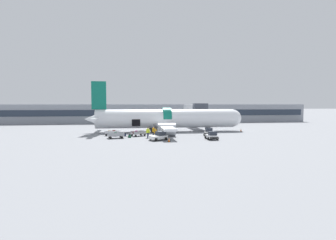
{
  "coord_description": "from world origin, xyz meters",
  "views": [
    {
      "loc": [
        -4.96,
        -50.72,
        5.95
      ],
      "look_at": [
        2.45,
        3.59,
        2.59
      ],
      "focal_mm": 28.0,
      "sensor_mm": 36.0,
      "label": 1
    }
  ],
  "objects_px": {
    "suitcase_on_tarmac_upright": "(130,136)",
    "suitcase_on_tarmac_spare": "(125,135)",
    "ground_crew_loader_a": "(155,132)",
    "ground_crew_loader_b": "(148,132)",
    "baggage_cart_queued": "(113,133)",
    "ground_crew_driver": "(153,131)",
    "baggage_cart_loading": "(138,133)",
    "baggage_tug_lead": "(159,136)",
    "baggage_tug_rear": "(212,136)",
    "baggage_tug_mid": "(209,132)",
    "airplane": "(165,119)",
    "baggage_cart_empty": "(116,135)"
  },
  "relations": [
    {
      "from": "baggage_cart_loading",
      "to": "ground_crew_loader_a",
      "type": "distance_m",
      "value": 3.83
    },
    {
      "from": "ground_crew_loader_b",
      "to": "ground_crew_driver",
      "type": "xyz_separation_m",
      "value": [
        1.12,
        1.92,
        -0.04
      ]
    },
    {
      "from": "airplane",
      "to": "baggage_cart_queued",
      "type": "height_order",
      "value": "airplane"
    },
    {
      "from": "ground_crew_loader_a",
      "to": "baggage_tug_rear",
      "type": "bearing_deg",
      "value": -24.22
    },
    {
      "from": "baggage_tug_lead",
      "to": "baggage_cart_empty",
      "type": "height_order",
      "value": "baggage_tug_lead"
    },
    {
      "from": "baggage_tug_rear",
      "to": "suitcase_on_tarmac_upright",
      "type": "height_order",
      "value": "baggage_tug_rear"
    },
    {
      "from": "baggage_cart_loading",
      "to": "baggage_cart_queued",
      "type": "height_order",
      "value": "baggage_cart_queued"
    },
    {
      "from": "baggage_cart_queued",
      "to": "suitcase_on_tarmac_upright",
      "type": "relative_size",
      "value": 5.72
    },
    {
      "from": "baggage_cart_empty",
      "to": "ground_crew_driver",
      "type": "height_order",
      "value": "ground_crew_driver"
    },
    {
      "from": "baggage_tug_mid",
      "to": "ground_crew_loader_a",
      "type": "distance_m",
      "value": 10.2
    },
    {
      "from": "ground_crew_loader_a",
      "to": "ground_crew_loader_b",
      "type": "height_order",
      "value": "ground_crew_loader_b"
    },
    {
      "from": "baggage_tug_lead",
      "to": "ground_crew_driver",
      "type": "xyz_separation_m",
      "value": [
        -0.47,
        5.25,
        0.3
      ]
    },
    {
      "from": "ground_crew_loader_b",
      "to": "suitcase_on_tarmac_upright",
      "type": "relative_size",
      "value": 3.1
    },
    {
      "from": "airplane",
      "to": "ground_crew_driver",
      "type": "bearing_deg",
      "value": -111.06
    },
    {
      "from": "airplane",
      "to": "ground_crew_driver",
      "type": "relative_size",
      "value": 18.97
    },
    {
      "from": "baggage_tug_rear",
      "to": "suitcase_on_tarmac_upright",
      "type": "xyz_separation_m",
      "value": [
        -13.67,
        4.27,
        -0.36
      ]
    },
    {
      "from": "baggage_tug_mid",
      "to": "baggage_cart_loading",
      "type": "height_order",
      "value": "baggage_tug_mid"
    },
    {
      "from": "baggage_cart_queued",
      "to": "suitcase_on_tarmac_upright",
      "type": "distance_m",
      "value": 4.69
    },
    {
      "from": "airplane",
      "to": "baggage_tug_mid",
      "type": "xyz_separation_m",
      "value": [
        7.36,
        -8.39,
        -2.09
      ]
    },
    {
      "from": "baggage_cart_queued",
      "to": "baggage_cart_empty",
      "type": "distance_m",
      "value": 3.93
    },
    {
      "from": "ground_crew_loader_a",
      "to": "ground_crew_driver",
      "type": "distance_m",
      "value": 1.51
    },
    {
      "from": "baggage_tug_rear",
      "to": "ground_crew_driver",
      "type": "distance_m",
      "value": 10.89
    },
    {
      "from": "airplane",
      "to": "ground_crew_loader_a",
      "type": "bearing_deg",
      "value": -106.61
    },
    {
      "from": "baggage_cart_queued",
      "to": "suitcase_on_tarmac_spare",
      "type": "distance_m",
      "value": 2.52
    },
    {
      "from": "baggage_cart_empty",
      "to": "ground_crew_loader_a",
      "type": "relative_size",
      "value": 2.27
    },
    {
      "from": "baggage_cart_empty",
      "to": "baggage_cart_queued",
      "type": "bearing_deg",
      "value": 103.48
    },
    {
      "from": "baggage_tug_rear",
      "to": "ground_crew_loader_b",
      "type": "distance_m",
      "value": 11.09
    },
    {
      "from": "suitcase_on_tarmac_spare",
      "to": "ground_crew_loader_b",
      "type": "bearing_deg",
      "value": -36.84
    },
    {
      "from": "ground_crew_loader_b",
      "to": "airplane",
      "type": "bearing_deg",
      "value": 67.02
    },
    {
      "from": "baggage_tug_rear",
      "to": "ground_crew_driver",
      "type": "xyz_separation_m",
      "value": [
        -9.34,
        5.58,
        0.33
      ]
    },
    {
      "from": "suitcase_on_tarmac_upright",
      "to": "suitcase_on_tarmac_spare",
      "type": "xyz_separation_m",
      "value": [
        -0.89,
        2.46,
        -0.01
      ]
    },
    {
      "from": "baggage_cart_loading",
      "to": "suitcase_on_tarmac_upright",
      "type": "bearing_deg",
      "value": -125.68
    },
    {
      "from": "baggage_tug_mid",
      "to": "ground_crew_driver",
      "type": "height_order",
      "value": "ground_crew_driver"
    },
    {
      "from": "baggage_cart_queued",
      "to": "suitcase_on_tarmac_upright",
      "type": "height_order",
      "value": "baggage_cart_queued"
    },
    {
      "from": "baggage_cart_queued",
      "to": "ground_crew_driver",
      "type": "relative_size",
      "value": 1.92
    },
    {
      "from": "baggage_cart_loading",
      "to": "baggage_cart_queued",
      "type": "bearing_deg",
      "value": 166.13
    },
    {
      "from": "baggage_tug_mid",
      "to": "ground_crew_loader_a",
      "type": "xyz_separation_m",
      "value": [
        -10.16,
        -0.96,
        0.23
      ]
    },
    {
      "from": "baggage_tug_rear",
      "to": "baggage_cart_empty",
      "type": "distance_m",
      "value": 16.43
    },
    {
      "from": "baggage_tug_lead",
      "to": "ground_crew_loader_a",
      "type": "bearing_deg",
      "value": 93.52
    },
    {
      "from": "ground_crew_driver",
      "to": "airplane",
      "type": "bearing_deg",
      "value": 68.94
    },
    {
      "from": "baggage_tug_rear",
      "to": "suitcase_on_tarmac_spare",
      "type": "bearing_deg",
      "value": 155.18
    },
    {
      "from": "baggage_tug_mid",
      "to": "baggage_cart_empty",
      "type": "xyz_separation_m",
      "value": [
        -17.01,
        -1.19,
        -0.17
      ]
    },
    {
      "from": "baggage_cart_loading",
      "to": "ground_crew_loader_b",
      "type": "bearing_deg",
      "value": -60.45
    },
    {
      "from": "airplane",
      "to": "baggage_tug_mid",
      "type": "relative_size",
      "value": 11.82
    },
    {
      "from": "baggage_cart_queued",
      "to": "ground_crew_driver",
      "type": "bearing_deg",
      "value": -15.58
    },
    {
      "from": "baggage_tug_mid",
      "to": "baggage_cart_loading",
      "type": "xyz_separation_m",
      "value": [
        -13.12,
        1.44,
        -0.17
      ]
    },
    {
      "from": "baggage_tug_mid",
      "to": "suitcase_on_tarmac_upright",
      "type": "relative_size",
      "value": 4.79
    },
    {
      "from": "baggage_cart_queued",
      "to": "ground_crew_loader_b",
      "type": "xyz_separation_m",
      "value": [
        6.41,
        -4.02,
        0.49
      ]
    },
    {
      "from": "baggage_cart_queued",
      "to": "ground_crew_driver",
      "type": "height_order",
      "value": "ground_crew_driver"
    },
    {
      "from": "ground_crew_loader_a",
      "to": "suitcase_on_tarmac_upright",
      "type": "distance_m",
      "value": 4.61
    }
  ]
}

